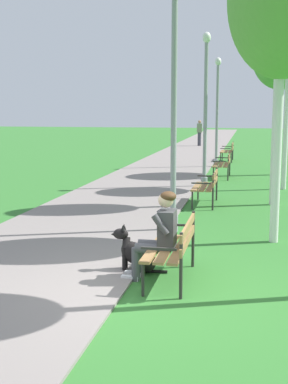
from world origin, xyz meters
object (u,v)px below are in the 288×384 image
(lamp_post_far, at_px, (217,111))
(park_bench_far, at_px, (224,163))
(birch_tree_second, at_px, (283,0))
(lamp_post_mid, at_px, (205,109))
(park_bench_furthest, at_px, (228,150))
(lamp_post_near, at_px, (174,107))
(park_bench_near, at_px, (174,244))
(dog_black, at_px, (137,255))
(pedestrian_distant, at_px, (199,133))
(person_seated_on_near_bench, at_px, (159,232))
(birch_tree_fifth, at_px, (281,56))
(park_bench_mid, at_px, (208,184))

(lamp_post_far, bearing_deg, park_bench_far, -81.83)
(birch_tree_second, bearing_deg, lamp_post_mid, 105.70)
(park_bench_furthest, distance_m, lamp_post_far, 3.13)
(birch_tree_second, bearing_deg, lamp_post_near, 166.25)
(park_bench_near, relative_size, lamp_post_near, 0.33)
(park_bench_furthest, height_order, lamp_post_mid, lamp_post_mid)
(park_bench_near, height_order, lamp_post_mid, lamp_post_mid)
(dog_black, xyz_separation_m, birch_tree_second, (2.02, 2.20, 3.87))
(lamp_post_near, height_order, lamp_post_far, lamp_post_near)
(park_bench_far, distance_m, park_bench_furthest, 5.84)
(park_bench_furthest, height_order, pedestrian_distant, pedestrian_distant)
(person_seated_on_near_bench, xyz_separation_m, birch_tree_fifth, (2.14, 12.38, 3.48))
(park_bench_far, height_order, lamp_post_mid, lamp_post_mid)
(park_bench_mid, relative_size, birch_tree_fifth, 0.28)
(lamp_post_mid, bearing_deg, park_bench_far, 78.45)
(park_bench_mid, xyz_separation_m, birch_tree_second, (1.46, -3.43, 3.61))
(lamp_post_mid, bearing_deg, person_seated_on_near_bench, -88.98)
(park_bench_mid, bearing_deg, lamp_post_mid, 96.51)
(park_bench_far, bearing_deg, lamp_post_mid, -101.55)
(lamp_post_far, height_order, birch_tree_fifth, birch_tree_fifth)
(lamp_post_mid, bearing_deg, park_bench_furthest, 87.37)
(dog_black, xyz_separation_m, pedestrian_distant, (-1.62, 26.08, 0.58))
(park_bench_furthest, relative_size, lamp_post_near, 0.33)
(dog_black, distance_m, lamp_post_near, 3.40)
(park_bench_furthest, distance_m, birch_tree_second, 15.03)
(park_bench_furthest, bearing_deg, birch_tree_second, -84.39)
(park_bench_far, bearing_deg, dog_black, -93.59)
(park_bench_mid, xyz_separation_m, person_seated_on_near_bench, (-0.18, -5.91, 0.17))
(birch_tree_fifth, bearing_deg, park_bench_far, -146.38)
(person_seated_on_near_bench, relative_size, lamp_post_far, 0.29)
(lamp_post_near, relative_size, lamp_post_mid, 1.01)
(lamp_post_far, bearing_deg, person_seated_on_near_bench, -89.36)
(birch_tree_second, bearing_deg, person_seated_on_near_bench, -123.39)
(park_bench_mid, relative_size, lamp_post_mid, 0.33)
(park_bench_near, bearing_deg, park_bench_mid, 90.25)
(park_bench_mid, bearing_deg, park_bench_far, 88.63)
(person_seated_on_near_bench, bearing_deg, lamp_post_far, 90.64)
(person_seated_on_near_bench, bearing_deg, park_bench_far, 88.43)
(person_seated_on_near_bench, bearing_deg, pedestrian_distant, 94.33)
(lamp_post_mid, bearing_deg, birch_tree_fifth, 56.67)
(park_bench_furthest, xyz_separation_m, lamp_post_near, (-0.46, -14.05, 1.86))
(park_bench_far, bearing_deg, park_bench_near, -90.51)
(park_bench_mid, bearing_deg, dog_black, -95.66)
(park_bench_far, distance_m, dog_black, 10.90)
(park_bench_near, xyz_separation_m, pedestrian_distant, (-2.20, 26.34, 0.33))
(park_bench_far, xyz_separation_m, lamp_post_far, (-0.47, 3.27, 1.74))
(park_bench_near, distance_m, dog_black, 0.69)
(lamp_post_far, relative_size, pedestrian_distant, 2.64)
(person_seated_on_near_bench, xyz_separation_m, lamp_post_near, (-0.24, 2.95, 1.70))
(park_bench_mid, height_order, park_bench_furthest, same)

